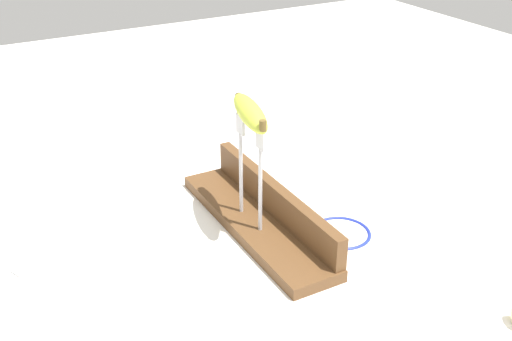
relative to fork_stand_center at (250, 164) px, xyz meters
name	(u,v)px	position (x,y,z in m)	size (l,w,h in m)	color
ground_plane	(256,228)	(0.00, 0.01, -0.14)	(3.00, 3.00, 0.00)	silver
wooden_board	(256,223)	(0.00, 0.01, -0.13)	(0.43, 0.10, 0.02)	brown
board_backstop	(275,199)	(0.00, 0.05, -0.09)	(0.42, 0.02, 0.06)	brown
fork_stand_center	(250,164)	(0.00, 0.00, 0.00)	(0.10, 0.01, 0.20)	#B2B2B7
banana_raised_center	(250,113)	(0.00, 0.00, 0.10)	(0.17, 0.08, 0.04)	#B2C138
fork_fallen_near	(45,258)	(-0.09, -0.36, -0.13)	(0.08, 0.16, 0.01)	#B2B2B7
wire_coil	(341,232)	(0.09, 0.14, -0.13)	(0.11, 0.11, 0.01)	#1E2DA5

